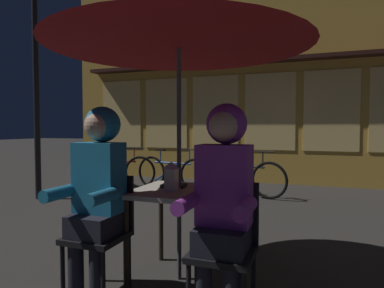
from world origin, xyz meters
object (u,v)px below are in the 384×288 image
object	(u,v)px
patio_umbrella	(179,24)
person_left_hooded	(97,181)
cafe_table	(179,202)
chair_right	(225,241)
lantern	(172,175)
bicycle_third	(242,177)
person_right_hooded	(223,189)
street_lamp	(35,42)
bicycle_second	(172,173)
book	(174,186)
chair_left	(102,226)
bicycle_nearest	(116,171)

from	to	relation	value
patio_umbrella	person_left_hooded	bearing A→B (deg)	-138.43
cafe_table	person_left_hooded	distance (m)	0.67
cafe_table	chair_right	bearing A→B (deg)	-37.55
lantern	person_left_hooded	world-z (taller)	person_left_hooded
chair_right	bicycle_third	bearing A→B (deg)	99.83
person_right_hooded	street_lamp	distance (m)	5.06
chair_right	person_left_hooded	xyz separation A→B (m)	(-0.96, -0.06, 0.36)
lantern	bicycle_second	xyz separation A→B (m)	(-1.57, 3.66, -0.51)
lantern	person_left_hooded	size ratio (longest dim) A/B	0.17
person_left_hooded	bicycle_third	bearing A→B (deg)	85.82
lantern	street_lamp	distance (m)	4.48
person_right_hooded	book	bearing A→B (deg)	137.74
cafe_table	lantern	size ratio (longest dim) A/B	3.20
lantern	street_lamp	size ratio (longest dim) A/B	0.06
patio_umbrella	lantern	size ratio (longest dim) A/B	10.00
bicycle_third	street_lamp	bearing A→B (deg)	-156.55
person_left_hooded	chair_left	bearing A→B (deg)	90.00
chair_right	bicycle_nearest	size ratio (longest dim) A/B	0.52
bicycle_nearest	bicycle_second	xyz separation A→B (m)	(1.23, 0.09, 0.00)
bicycle_second	book	xyz separation A→B (m)	(1.52, -3.51, 0.41)
chair_left	person_left_hooded	size ratio (longest dim) A/B	0.62
cafe_table	bicycle_second	world-z (taller)	bicycle_second
chair_right	person_left_hooded	world-z (taller)	person_left_hooded
person_left_hooded	book	xyz separation A→B (m)	(0.39, 0.51, -0.09)
bicycle_second	patio_umbrella	bearing A→B (deg)	-65.91
lantern	person_right_hooded	world-z (taller)	person_right_hooded
person_left_hooded	bicycle_second	size ratio (longest dim) A/B	0.84
person_right_hooded	street_lamp	xyz separation A→B (m)	(-3.99, 2.50, 1.87)
patio_umbrella	bicycle_second	size ratio (longest dim) A/B	1.39
cafe_table	bicycle_second	size ratio (longest dim) A/B	0.44
patio_umbrella	bicycle_nearest	distance (m)	4.82
cafe_table	book	size ratio (longest dim) A/B	3.70
cafe_table	book	world-z (taller)	book
patio_umbrella	bicycle_third	xyz separation A→B (m)	(-0.19, 3.51, -1.71)
book	lantern	bearing A→B (deg)	-79.38
person_right_hooded	street_lamp	world-z (taller)	street_lamp
person_right_hooded	bicycle_second	world-z (taller)	person_right_hooded
chair_left	chair_right	size ratio (longest dim) A/B	1.00
bicycle_nearest	bicycle_third	xyz separation A→B (m)	(2.65, 0.00, 0.00)
patio_umbrella	cafe_table	bearing A→B (deg)	0.00
lantern	street_lamp	world-z (taller)	street_lamp
cafe_table	bicycle_nearest	world-z (taller)	bicycle_nearest
chair_right	bicycle_third	distance (m)	3.94
cafe_table	person_right_hooded	xyz separation A→B (m)	(0.48, -0.43, 0.21)
chair_left	person_left_hooded	xyz separation A→B (m)	(-0.00, -0.06, 0.36)
bicycle_nearest	bicycle_third	distance (m)	2.65
cafe_table	person_left_hooded	xyz separation A→B (m)	(-0.48, -0.43, 0.21)
patio_umbrella	street_lamp	world-z (taller)	street_lamp
bicycle_third	book	size ratio (longest dim) A/B	8.25
person_right_hooded	bicycle_nearest	bearing A→B (deg)	130.16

